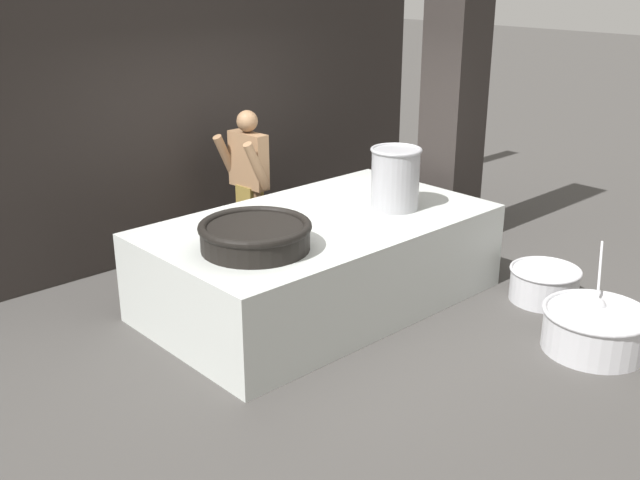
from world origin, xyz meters
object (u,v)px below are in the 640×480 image
(prep_bowl_vegetables, at_px, (595,328))
(prep_bowl_meat, at_px, (544,283))
(giant_wok_near, at_px, (255,235))
(stock_pot, at_px, (395,178))
(cook, at_px, (249,180))

(prep_bowl_vegetables, height_order, prep_bowl_meat, prep_bowl_vegetables)
(giant_wok_near, relative_size, prep_bowl_meat, 1.39)
(stock_pot, bearing_deg, prep_bowl_vegetables, -81.50)
(stock_pot, bearing_deg, prep_bowl_meat, -53.93)
(stock_pot, distance_m, cook, 1.78)
(prep_bowl_meat, bearing_deg, giant_wok_near, 154.03)
(stock_pot, distance_m, prep_bowl_vegetables, 2.30)
(giant_wok_near, relative_size, prep_bowl_vegetables, 0.87)
(cook, height_order, prep_bowl_vegetables, cook)
(cook, distance_m, prep_bowl_vegetables, 3.90)
(stock_pot, height_order, prep_bowl_meat, stock_pot)
(prep_bowl_vegetables, bearing_deg, cook, 102.41)
(stock_pot, relative_size, prep_bowl_vegetables, 0.55)
(cook, xyz_separation_m, prep_bowl_vegetables, (0.82, -3.75, -0.69))
(giant_wok_near, distance_m, prep_bowl_vegetables, 3.02)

